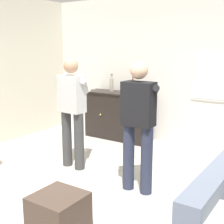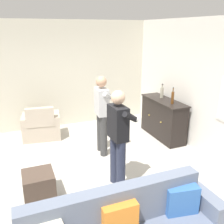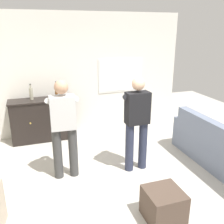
{
  "view_description": "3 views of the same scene",
  "coord_description": "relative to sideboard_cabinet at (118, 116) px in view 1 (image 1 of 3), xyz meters",
  "views": [
    {
      "loc": [
        2.43,
        -2.87,
        1.86
      ],
      "look_at": [
        0.15,
        0.53,
        0.99
      ],
      "focal_mm": 50.0,
      "sensor_mm": 36.0,
      "label": 1
    },
    {
      "loc": [
        3.99,
        -1.0,
        2.57
      ],
      "look_at": [
        0.13,
        0.54,
        1.18
      ],
      "focal_mm": 40.0,
      "sensor_mm": 36.0,
      "label": 2
    },
    {
      "loc": [
        -1.09,
        -3.19,
        2.43
      ],
      "look_at": [
        0.13,
        0.44,
        1.14
      ],
      "focal_mm": 40.0,
      "sensor_mm": 36.0,
      "label": 3
    }
  ],
  "objects": [
    {
      "name": "sideboard_cabinet",
      "position": [
        0.0,
        0.0,
        0.0
      ],
      "size": [
        1.4,
        0.49,
        0.95
      ],
      "color": "black",
      "rests_on": "ground"
    },
    {
      "name": "wall_back_with_window",
      "position": [
        0.91,
        0.36,
        0.92
      ],
      "size": [
        5.2,
        0.15,
        2.8
      ],
      "color": "silver",
      "rests_on": "ground"
    },
    {
      "name": "person_standing_left",
      "position": [
        0.25,
        -1.67,
        0.46
      ],
      "size": [
        0.56,
        0.49,
        1.68
      ],
      "color": "#383838",
      "rests_on": "ground"
    },
    {
      "name": "bottle_wine_green",
      "position": [
        -0.19,
        0.05,
        0.61
      ],
      "size": [
        0.08,
        0.08,
        0.35
      ],
      "color": "gray",
      "rests_on": "sideboard_cabinet"
    },
    {
      "name": "bottle_liquor_amber",
      "position": [
        0.34,
        -0.01,
        0.62
      ],
      "size": [
        0.06,
        0.06,
        0.38
      ],
      "color": "#593314",
      "rests_on": "sideboard_cabinet"
    },
    {
      "name": "person_standing_right",
      "position": [
        1.48,
        -1.83,
        0.46
      ],
      "size": [
        0.56,
        0.48,
        1.68
      ],
      "color": "#282D42",
      "rests_on": "ground"
    },
    {
      "name": "ottoman",
      "position": [
        1.31,
        -3.12,
        -0.26
      ],
      "size": [
        0.48,
        0.48,
        0.43
      ],
      "primitive_type": "cube",
      "color": "#47382D",
      "rests_on": "ground"
    },
    {
      "name": "ground",
      "position": [
        0.89,
        -2.3,
        -0.48
      ],
      "size": [
        10.4,
        10.4,
        0.0
      ],
      "primitive_type": "plane",
      "color": "#B2ADA3"
    }
  ]
}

